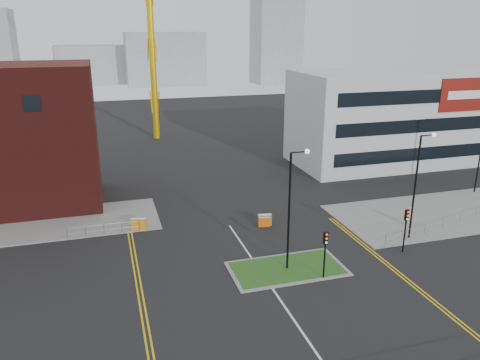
# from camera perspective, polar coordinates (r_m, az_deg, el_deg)

# --- Properties ---
(ground) EXTENTS (200.00, 200.00, 0.00)m
(ground) POSITION_cam_1_polar(r_m,az_deg,el_deg) (28.92, 8.13, -18.61)
(ground) COLOR black
(ground) RESTS_ON ground
(pavement_right) EXTENTS (24.00, 10.00, 0.12)m
(pavement_right) POSITION_cam_1_polar(r_m,az_deg,el_deg) (50.49, 24.62, -3.50)
(pavement_right) COLOR slate
(pavement_right) RESTS_ON ground
(island_kerb) EXTENTS (8.60, 4.60, 0.08)m
(island_kerb) POSITION_cam_1_polar(r_m,az_deg,el_deg) (35.75, 5.75, -10.70)
(island_kerb) COLOR slate
(island_kerb) RESTS_ON ground
(grass_island) EXTENTS (8.00, 4.00, 0.12)m
(grass_island) POSITION_cam_1_polar(r_m,az_deg,el_deg) (35.74, 5.75, -10.67)
(grass_island) COLOR #1F4818
(grass_island) RESTS_ON ground
(office_block) EXTENTS (25.00, 12.20, 12.00)m
(office_block) POSITION_cam_1_polar(r_m,az_deg,el_deg) (65.06, 17.81, 7.29)
(office_block) COLOR #B9BCBF
(office_block) RESTS_ON ground
(streetlamp_island) EXTENTS (1.46, 0.36, 9.18)m
(streetlamp_island) POSITION_cam_1_polar(r_m,az_deg,el_deg) (33.59, 6.38, -2.58)
(streetlamp_island) COLOR black
(streetlamp_island) RESTS_ON ground
(streetlamp_right_near) EXTENTS (1.46, 0.36, 9.18)m
(streetlamp_right_near) POSITION_cam_1_polar(r_m,az_deg,el_deg) (41.12, 20.90, 0.19)
(streetlamp_right_near) COLOR black
(streetlamp_right_near) RESTS_ON ground
(traffic_light_island) EXTENTS (0.28, 0.33, 3.65)m
(traffic_light_island) POSITION_cam_1_polar(r_m,az_deg,el_deg) (33.74, 10.37, -7.94)
(traffic_light_island) COLOR black
(traffic_light_island) RESTS_ON ground
(traffic_light_right) EXTENTS (0.28, 0.33, 3.65)m
(traffic_light_right) POSITION_cam_1_polar(r_m,az_deg,el_deg) (39.26, 19.59, -4.92)
(traffic_light_right) COLOR black
(traffic_light_right) RESTS_ON ground
(railing_left) EXTENTS (6.05, 0.05, 1.10)m
(railing_left) POSITION_cam_1_polar(r_m,az_deg,el_deg) (42.23, -16.28, -5.63)
(railing_left) COLOR gray
(railing_left) RESTS_ON ground
(railing_right) EXTENTS (19.05, 5.05, 1.10)m
(railing_right) POSITION_cam_1_polar(r_m,az_deg,el_deg) (47.57, 25.29, -3.95)
(railing_right) COLOR gray
(railing_right) RESTS_ON ground
(centre_line) EXTENTS (0.15, 30.00, 0.01)m
(centre_line) POSITION_cam_1_polar(r_m,az_deg,el_deg) (30.39, 6.51, -16.50)
(centre_line) COLOR silver
(centre_line) RESTS_ON ground
(yellow_left_a) EXTENTS (0.12, 24.00, 0.01)m
(yellow_left_a) POSITION_cam_1_polar(r_m,az_deg,el_deg) (35.37, -12.66, -11.49)
(yellow_left_a) COLOR gold
(yellow_left_a) RESTS_ON ground
(yellow_left_b) EXTENTS (0.12, 24.00, 0.01)m
(yellow_left_b) POSITION_cam_1_polar(r_m,az_deg,el_deg) (35.38, -12.16, -11.44)
(yellow_left_b) COLOR gold
(yellow_left_b) RESTS_ON ground
(yellow_right_a) EXTENTS (0.12, 20.00, 0.01)m
(yellow_right_a) POSITION_cam_1_polar(r_m,az_deg,el_deg) (37.52, 17.79, -10.15)
(yellow_right_a) COLOR gold
(yellow_right_a) RESTS_ON ground
(yellow_right_b) EXTENTS (0.12, 20.00, 0.01)m
(yellow_right_b) POSITION_cam_1_polar(r_m,az_deg,el_deg) (37.67, 18.17, -10.06)
(yellow_right_b) COLOR gold
(yellow_right_b) RESTS_ON ground
(skyline_b) EXTENTS (24.00, 12.00, 16.00)m
(skyline_b) POSITION_cam_1_polar(r_m,az_deg,el_deg) (152.53, -9.12, 14.37)
(skyline_b) COLOR gray
(skyline_b) RESTS_ON ground
(skyline_c) EXTENTS (14.00, 12.00, 28.00)m
(skyline_c) POSITION_cam_1_polar(r_m,az_deg,el_deg) (156.03, 4.44, 16.82)
(skyline_c) COLOR gray
(skyline_c) RESTS_ON ground
(skyline_d) EXTENTS (30.00, 12.00, 12.00)m
(skyline_d) POSITION_cam_1_polar(r_m,az_deg,el_deg) (161.30, -16.10, 13.38)
(skyline_d) COLOR gray
(skyline_d) RESTS_ON ground
(pedestrian) EXTENTS (0.82, 0.76, 1.87)m
(pedestrian) POSITION_cam_1_polar(r_m,az_deg,el_deg) (45.14, 19.96, -4.19)
(pedestrian) COLOR pink
(pedestrian) RESTS_ON ground
(barrier_left) EXTENTS (1.39, 0.78, 1.11)m
(barrier_left) POSITION_cam_1_polar(r_m,az_deg,el_deg) (42.68, -12.24, -5.25)
(barrier_left) COLOR orange
(barrier_left) RESTS_ON ground
(barrier_mid) EXTENTS (1.11, 0.56, 0.89)m
(barrier_mid) POSITION_cam_1_polar(r_m,az_deg,el_deg) (42.60, 2.99, -5.05)
(barrier_mid) COLOR #D55B0B
(barrier_mid) RESTS_ON ground
(barrier_right) EXTENTS (1.29, 0.63, 1.04)m
(barrier_right) POSITION_cam_1_polar(r_m,az_deg,el_deg) (42.83, 3.04, -4.81)
(barrier_right) COLOR orange
(barrier_right) RESTS_ON ground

